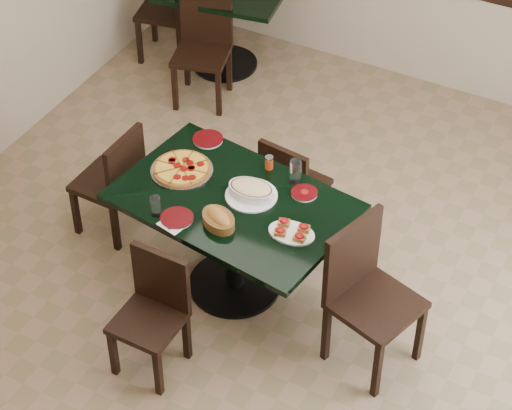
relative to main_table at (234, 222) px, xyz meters
The scene contains 20 objects.
floor 0.62m from the main_table, 15.02° to the left, with size 5.50×5.50×0.00m, color #7C6148.
main_table is the anchor object (origin of this frame).
back_table 2.60m from the main_table, 120.90° to the left, with size 1.11×0.88×0.75m.
chair_far 0.64m from the main_table, 82.44° to the left, with size 0.41×0.41×0.79m.
chair_near 0.76m from the main_table, 99.15° to the right, with size 0.38×0.38×0.80m.
chair_right 0.95m from the main_table, ahead, with size 0.57×0.57×0.98m.
chair_left 0.97m from the main_table, behind, with size 0.40×0.40×0.84m.
back_chair_near 2.20m from the main_table, 125.30° to the left, with size 0.51×0.51×0.89m.
back_chair_left 2.79m from the main_table, 129.34° to the left, with size 0.50×0.50×0.90m.
pepperoni_pizza 0.47m from the main_table, 168.13° to the left, with size 0.40×0.40×0.04m.
lasagna_casserole 0.26m from the main_table, 44.34° to the left, with size 0.32×0.32×0.09m.
bread_basket 0.32m from the main_table, 82.38° to the right, with size 0.29×0.26×0.10m.
bruschetta_platter 0.50m from the main_table, 13.05° to the right, with size 0.29×0.21×0.05m.
side_plate_near 0.42m from the main_table, 123.85° to the right, with size 0.20×0.20×0.02m.
side_plate_far_r 0.48m from the main_table, 35.18° to the left, with size 0.17×0.17×0.03m.
side_plate_far_l 0.64m from the main_table, 134.70° to the left, with size 0.20×0.20×0.02m.
napkin_setting 0.44m from the main_table, 120.08° to the right, with size 0.18×0.18×0.01m.
water_glass_a 0.50m from the main_table, 52.87° to the left, with size 0.07×0.07×0.16m, color white.
water_glass_b 0.54m from the main_table, 135.89° to the right, with size 0.06×0.06×0.13m, color white.
pepper_shaker 0.44m from the main_table, 81.86° to the left, with size 0.05×0.05×0.09m.
Camera 1 is at (2.02, -4.02, 4.74)m, focal length 70.00 mm.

